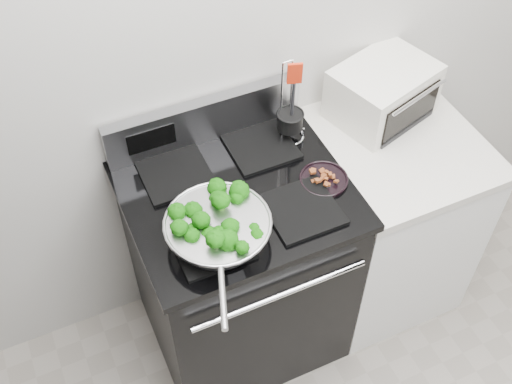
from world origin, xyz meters
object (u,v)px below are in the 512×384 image
gas_range (239,266)px  utensil_holder (290,124)px  bacon_plate (324,177)px  toaster_oven (383,92)px  skillet (218,229)px

gas_range → utensil_holder: bearing=30.5°
bacon_plate → toaster_oven: bearing=33.0°
gas_range → toaster_oven: size_ratio=2.53×
bacon_plate → skillet: bearing=-169.0°
gas_range → bacon_plate: 0.57m
gas_range → toaster_oven: (0.70, 0.18, 0.54)m
bacon_plate → utensil_holder: 0.26m
gas_range → skillet: 0.56m
skillet → bacon_plate: bearing=30.2°
skillet → gas_range: bearing=69.7°
gas_range → bacon_plate: (0.30, -0.08, 0.48)m
bacon_plate → utensil_holder: utensil_holder is taller
utensil_holder → toaster_oven: utensil_holder is taller
utensil_holder → toaster_oven: size_ratio=0.80×
skillet → toaster_oven: (0.84, 0.34, 0.02)m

